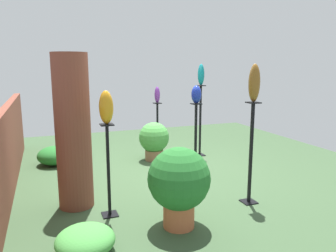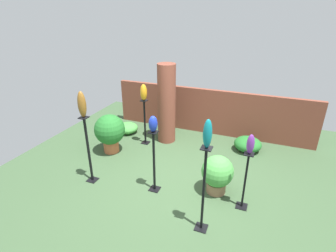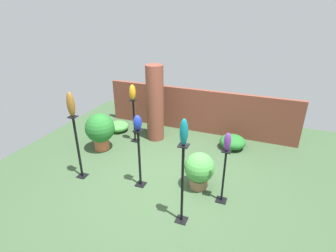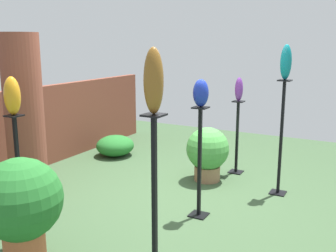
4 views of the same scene
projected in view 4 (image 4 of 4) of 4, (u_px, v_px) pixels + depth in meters
The scene contains 16 objects.
ground_plane at pixel (183, 198), 5.05m from camera, with size 8.00×8.00×0.00m, color #385133.
brick_wall_back at pixel (34, 129), 6.12m from camera, with size 5.60×0.12×1.28m, color brown.
brick_pillar at pixel (25, 119), 4.80m from camera, with size 0.47×0.47×2.08m, color brown.
pedestal_amber at pixel (19, 173), 4.34m from camera, with size 0.20×0.20×1.20m.
pedestal_bronze at pixel (155, 208), 3.16m from camera, with size 0.20×0.20×1.43m.
pedestal_cobalt at pixel (199, 167), 4.42m from camera, with size 0.20×0.20×1.27m.
pedestal_teal at pixel (281, 142), 5.06m from camera, with size 0.20×0.20×1.50m.
pedestal_violet at pixel (237, 140), 5.93m from camera, with size 0.20×0.20×1.11m.
art_vase_amber at pixel (12, 96), 4.16m from camera, with size 0.17×0.18×0.41m, color orange.
art_vase_bronze at pixel (154, 81), 2.95m from camera, with size 0.15×0.15×0.51m, color brown.
art_vase_cobalt at pixel (201, 93), 4.24m from camera, with size 0.16×0.17×0.30m, color #192D9E.
art_vase_teal at pixel (286, 62), 4.85m from camera, with size 0.13×0.14×0.44m, color #0F727A.
art_vase_violet at pixel (239, 89), 5.77m from camera, with size 0.13×0.12×0.35m, color #6B2D8C.
potted_plant_mid_left at pixel (208, 151), 5.61m from camera, with size 0.61×0.61×0.78m.
potted_plant_near_pillar at pixel (21, 203), 3.48m from camera, with size 0.75×0.75×0.98m.
foliage_bed_west at pixel (115, 146), 6.90m from camera, with size 0.68×0.65×0.36m, color #236B28.
Camera 4 is at (-4.25, -2.10, 1.97)m, focal length 42.00 mm.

